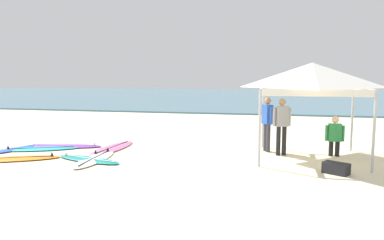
# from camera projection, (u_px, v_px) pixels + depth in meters

# --- Properties ---
(ground_plane) EXTENTS (80.00, 80.00, 0.00)m
(ground_plane) POSITION_uv_depth(u_px,v_px,m) (196.00, 159.00, 10.91)
(ground_plane) COLOR beige
(sea) EXTENTS (80.00, 36.00, 0.10)m
(sea) POSITION_uv_depth(u_px,v_px,m) (255.00, 97.00, 40.29)
(sea) COLOR teal
(sea) RESTS_ON ground
(canopy_tent) EXTENTS (2.89, 2.89, 2.75)m
(canopy_tent) POSITION_uv_depth(u_px,v_px,m) (312.00, 76.00, 10.81)
(canopy_tent) COLOR #B7B7BC
(canopy_tent) RESTS_ON ground
(surfboard_teal) EXTENTS (2.27, 1.21, 0.19)m
(surfboard_teal) POSITION_uv_depth(u_px,v_px,m) (88.00, 159.00, 10.76)
(surfboard_teal) COLOR #19847F
(surfboard_teal) RESTS_ON ground
(surfboard_pink) EXTENTS (0.87, 2.64, 0.19)m
(surfboard_pink) POSITION_uv_depth(u_px,v_px,m) (113.00, 148.00, 12.41)
(surfboard_pink) COLOR pink
(surfboard_pink) RESTS_ON ground
(surfboard_purple) EXTENTS (2.67, 1.07, 0.19)m
(surfboard_purple) POSITION_uv_depth(u_px,v_px,m) (64.00, 146.00, 12.80)
(surfboard_purple) COLOR purple
(surfboard_purple) RESTS_ON ground
(surfboard_orange) EXTENTS (2.60, 1.71, 0.19)m
(surfboard_orange) POSITION_uv_depth(u_px,v_px,m) (14.00, 159.00, 10.84)
(surfboard_orange) COLOR orange
(surfboard_orange) RESTS_ON ground
(surfboard_blue) EXTENTS (1.21, 2.11, 0.19)m
(surfboard_blue) POSITION_uv_depth(u_px,v_px,m) (12.00, 149.00, 12.19)
(surfboard_blue) COLOR blue
(surfboard_blue) RESTS_ON ground
(surfboard_white) EXTENTS (0.74, 2.40, 0.19)m
(surfboard_white) POSITION_uv_depth(u_px,v_px,m) (95.00, 159.00, 10.83)
(surfboard_white) COLOR white
(surfboard_white) RESTS_ON ground
(surfboard_cyan) EXTENTS (2.45, 1.57, 0.19)m
(surfboard_cyan) POSITION_uv_depth(u_px,v_px,m) (41.00, 149.00, 12.29)
(surfboard_cyan) COLOR #23B2CC
(surfboard_cyan) RESTS_ON ground
(person_blue) EXTENTS (0.37, 0.49, 1.71)m
(person_blue) POSITION_uv_depth(u_px,v_px,m) (267.00, 120.00, 11.91)
(person_blue) COLOR #383842
(person_blue) RESTS_ON ground
(person_grey) EXTENTS (0.52, 0.33, 1.71)m
(person_grey) POSITION_uv_depth(u_px,v_px,m) (282.00, 123.00, 11.35)
(person_grey) COLOR black
(person_grey) RESTS_ON ground
(person_green) EXTENTS (0.55, 0.22, 1.20)m
(person_green) POSITION_uv_depth(u_px,v_px,m) (335.00, 134.00, 11.28)
(person_green) COLOR black
(person_green) RESTS_ON ground
(gear_bag_near_tent) EXTENTS (0.68, 0.60, 0.28)m
(gear_bag_near_tent) POSITION_uv_depth(u_px,v_px,m) (336.00, 168.00, 9.32)
(gear_bag_near_tent) COLOR #232328
(gear_bag_near_tent) RESTS_ON ground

